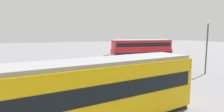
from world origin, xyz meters
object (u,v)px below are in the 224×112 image
(pedestrian_near_railing, at_px, (133,66))
(info_sign, at_px, (108,60))
(double_decker_bus, at_px, (141,51))
(street_lamp, at_px, (207,43))
(tram_yellow, at_px, (66,96))
(pedestrian_crossing, at_px, (173,66))

(pedestrian_near_railing, distance_m, info_sign, 3.46)
(double_decker_bus, bearing_deg, street_lamp, 103.72)
(tram_yellow, relative_size, street_lamp, 2.48)
(double_decker_bus, bearing_deg, pedestrian_crossing, 84.65)
(tram_yellow, relative_size, info_sign, 6.20)
(double_decker_bus, bearing_deg, info_sign, 42.63)
(tram_yellow, bearing_deg, pedestrian_crossing, -145.60)
(pedestrian_crossing, bearing_deg, info_sign, -11.93)
(street_lamp, bearing_deg, pedestrian_near_railing, -22.87)
(double_decker_bus, height_order, pedestrian_crossing, double_decker_bus)
(pedestrian_near_railing, xyz_separation_m, street_lamp, (-8.11, 3.42, 2.83))
(pedestrian_crossing, xyz_separation_m, info_sign, (7.81, -1.65, 0.88))
(pedestrian_near_railing, relative_size, info_sign, 0.65)
(double_decker_bus, relative_size, pedestrian_crossing, 6.51)
(pedestrian_near_railing, distance_m, pedestrian_crossing, 4.87)
(info_sign, bearing_deg, tram_yellow, 62.13)
(double_decker_bus, bearing_deg, pedestrian_near_railing, 55.23)
(tram_yellow, distance_m, info_sign, 12.42)
(info_sign, distance_m, street_lamp, 12.04)
(pedestrian_crossing, height_order, street_lamp, street_lamp)
(tram_yellow, height_order, pedestrian_near_railing, tram_yellow)
(double_decker_bus, height_order, street_lamp, street_lamp)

